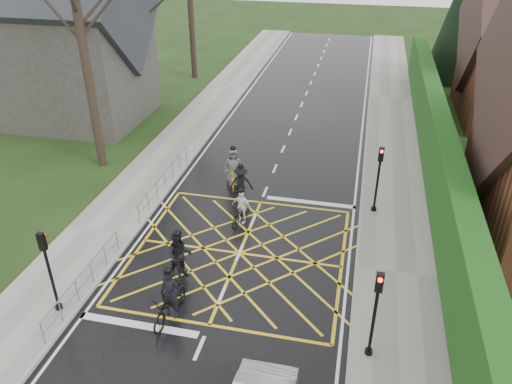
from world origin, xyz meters
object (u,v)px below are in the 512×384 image
at_px(cyclist_rear, 170,302).
at_px(cyclist_front, 241,210).
at_px(cyclist_mid, 241,188).
at_px(cyclist_back, 179,260).
at_px(cyclist_lead, 233,171).

height_order(cyclist_rear, cyclist_front, cyclist_rear).
distance_m(cyclist_rear, cyclist_mid, 7.89).
height_order(cyclist_mid, cyclist_front, cyclist_mid).
distance_m(cyclist_rear, cyclist_front, 6.13).
height_order(cyclist_back, cyclist_mid, cyclist_back).
bearing_deg(cyclist_front, cyclist_rear, -85.08).
bearing_deg(cyclist_rear, cyclist_front, 89.05).
bearing_deg(cyclist_rear, cyclist_mid, 94.27).
xyz_separation_m(cyclist_front, cyclist_lead, (-1.23, 3.28, 0.09)).
relative_size(cyclist_back, cyclist_front, 1.24).
bearing_deg(cyclist_back, cyclist_rear, -99.21).
bearing_deg(cyclist_front, cyclist_mid, 117.60).
distance_m(cyclist_rear, cyclist_back, 2.07).
height_order(cyclist_rear, cyclist_back, cyclist_back).
xyz_separation_m(cyclist_rear, cyclist_back, (-0.42, 2.02, 0.11)).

